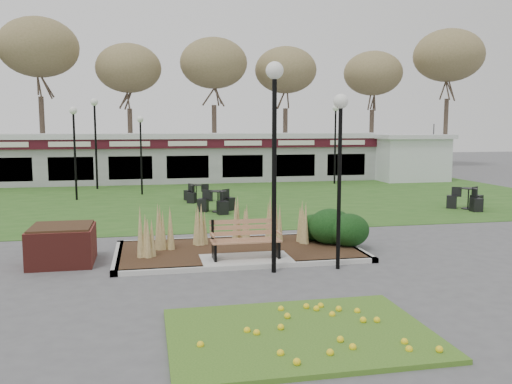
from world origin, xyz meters
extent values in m
plane|color=#515154|center=(0.00, 0.00, 0.00)|extent=(100.00, 100.00, 0.00)
cube|color=#2A571B|center=(0.00, 12.00, 0.01)|extent=(34.00, 16.00, 0.02)
cube|color=#35641C|center=(0.00, -4.60, 0.04)|extent=(4.20, 3.00, 0.08)
cube|color=#342014|center=(0.00, 1.20, 0.06)|extent=(6.22, 3.22, 0.12)
cube|color=#B7B7B2|center=(0.00, -0.41, 0.06)|extent=(6.40, 0.18, 0.12)
cube|color=#B7B7B2|center=(0.00, 2.81, 0.06)|extent=(6.40, 0.18, 0.12)
cube|color=#B7B7B2|center=(-3.11, 1.20, 0.06)|extent=(0.18, 3.40, 0.12)
cube|color=#B7B7B2|center=(3.11, 1.20, 0.06)|extent=(0.18, 3.40, 0.12)
cube|color=#B7B7B2|center=(0.00, 0.15, 0.07)|extent=(2.20, 1.20, 0.13)
cone|color=#9D8B4E|center=(-1.90, 1.60, 0.70)|extent=(0.36, 0.36, 1.15)
cone|color=#9D8B4E|center=(-0.90, 2.00, 0.70)|extent=(0.36, 0.36, 1.15)
cone|color=#9D8B4E|center=(0.20, 2.20, 0.70)|extent=(0.36, 0.36, 1.15)
cone|color=#9D8B4E|center=(1.10, 2.00, 0.70)|extent=(0.36, 0.36, 1.15)
cone|color=#9D8B4E|center=(1.90, 1.60, 0.70)|extent=(0.36, 0.36, 1.15)
cone|color=#9D8B4E|center=(-2.40, 0.80, 0.70)|extent=(0.36, 0.36, 1.15)
ellipsoid|color=black|center=(2.60, 1.40, 0.59)|extent=(1.21, 1.10, 0.99)
ellipsoid|color=black|center=(3.00, 1.00, 0.54)|extent=(1.10, 1.00, 0.90)
ellipsoid|color=black|center=(2.90, 1.90, 0.53)|extent=(1.06, 0.96, 0.86)
ellipsoid|color=black|center=(2.30, 1.90, 0.48)|extent=(0.92, 0.84, 0.76)
cube|color=#936342|center=(0.00, 0.15, 0.56)|extent=(1.70, 0.57, 0.04)
cube|color=#936342|center=(0.00, 0.46, 0.84)|extent=(1.70, 0.13, 0.44)
cube|color=black|center=(-0.78, 0.15, 0.34)|extent=(0.06, 0.55, 0.42)
cube|color=black|center=(0.78, 0.15, 0.34)|extent=(0.06, 0.55, 0.42)
cube|color=black|center=(-0.78, 0.45, 0.81)|extent=(0.06, 0.06, 0.50)
cube|color=black|center=(0.78, 0.45, 0.81)|extent=(0.06, 0.06, 0.50)
cube|color=#936342|center=(-0.82, 0.13, 0.74)|extent=(0.05, 0.50, 0.04)
cube|color=#936342|center=(0.82, 0.13, 0.74)|extent=(0.05, 0.50, 0.04)
cube|color=maroon|center=(-4.40, 1.00, 0.45)|extent=(1.50, 1.50, 0.90)
cube|color=#342014|center=(-4.40, 1.00, 0.92)|extent=(1.40, 1.40, 0.06)
cube|color=gray|center=(0.00, 20.00, 1.30)|extent=(24.00, 3.00, 2.60)
cube|color=#410E18|center=(0.00, 18.45, 2.35)|extent=(24.00, 0.18, 0.55)
cube|color=silver|center=(0.00, 20.00, 2.75)|extent=(24.60, 3.40, 0.30)
cube|color=silver|center=(0.00, 18.34, 2.35)|extent=(22.00, 0.02, 0.28)
cube|color=black|center=(0.00, 18.55, 1.00)|extent=(22.00, 0.10, 1.30)
cube|color=silver|center=(13.50, 18.00, 1.30)|extent=(4.00, 3.00, 2.60)
cube|color=silver|center=(13.50, 18.00, 2.70)|extent=(4.40, 3.40, 0.25)
cylinder|color=#47382B|center=(-9.00, 28.00, 2.59)|extent=(0.36, 0.36, 5.17)
ellipsoid|color=olive|center=(-9.00, 28.00, 8.39)|extent=(5.24, 5.24, 3.93)
cylinder|color=#47382B|center=(-3.00, 28.00, 2.59)|extent=(0.36, 0.36, 5.17)
ellipsoid|color=olive|center=(-3.00, 28.00, 8.39)|extent=(5.24, 5.24, 3.93)
cylinder|color=#47382B|center=(3.00, 28.00, 2.59)|extent=(0.36, 0.36, 5.17)
ellipsoid|color=olive|center=(3.00, 28.00, 8.39)|extent=(5.24, 5.24, 3.93)
cylinder|color=#47382B|center=(9.00, 28.00, 2.59)|extent=(0.36, 0.36, 5.17)
ellipsoid|color=olive|center=(9.00, 28.00, 8.39)|extent=(5.24, 5.24, 3.93)
cylinder|color=#47382B|center=(15.00, 28.00, 2.59)|extent=(0.36, 0.36, 5.17)
ellipsoid|color=olive|center=(15.00, 28.00, 8.39)|extent=(5.24, 5.24, 3.93)
cylinder|color=#47382B|center=(21.00, 28.00, 2.59)|extent=(0.36, 0.36, 5.17)
ellipsoid|color=olive|center=(21.00, 28.00, 8.39)|extent=(5.24, 5.24, 3.93)
cylinder|color=black|center=(2.03, -0.80, 1.88)|extent=(0.09, 0.09, 3.75)
sphere|color=white|center=(2.03, -0.80, 3.90)|extent=(0.34, 0.34, 0.34)
cylinder|color=black|center=(0.48, -0.80, 2.19)|extent=(0.11, 0.11, 4.39)
sphere|color=white|center=(0.48, -0.80, 4.56)|extent=(0.39, 0.39, 0.39)
cylinder|color=black|center=(-5.46, 12.78, 1.93)|extent=(0.10, 0.10, 3.87)
sphere|color=white|center=(-5.46, 12.78, 4.02)|extent=(0.35, 0.35, 0.35)
cylinder|color=black|center=(-2.57, 14.16, 1.76)|extent=(0.09, 0.09, 3.52)
sphere|color=white|center=(-2.57, 14.16, 3.66)|extent=(0.32, 0.32, 0.32)
cylinder|color=black|center=(8.32, 17.00, 2.09)|extent=(0.10, 0.10, 4.19)
sphere|color=white|center=(8.32, 17.00, 4.36)|extent=(0.38, 0.38, 0.38)
cylinder|color=black|center=(-4.91, 17.00, 2.20)|extent=(0.11, 0.11, 4.40)
sphere|color=white|center=(-4.91, 17.00, 4.58)|extent=(0.40, 0.40, 0.40)
cylinder|color=black|center=(-0.20, 11.18, 0.03)|extent=(0.43, 0.43, 0.03)
cylinder|color=black|center=(-0.20, 11.18, 0.38)|extent=(0.05, 0.05, 0.71)
cylinder|color=black|center=(-0.20, 11.18, 0.75)|extent=(0.59, 0.59, 0.02)
cube|color=black|center=(0.34, 11.21, 0.25)|extent=(0.35, 0.35, 0.45)
cube|color=black|center=(-0.49, 11.64, 0.25)|extent=(0.46, 0.46, 0.45)
cube|color=black|center=(-0.44, 10.70, 0.25)|extent=(0.45, 0.45, 0.45)
cylinder|color=black|center=(0.36, 8.04, 0.04)|extent=(0.49, 0.49, 0.03)
cylinder|color=black|center=(0.36, 8.04, 0.43)|extent=(0.06, 0.06, 0.79)
cylinder|color=black|center=(0.36, 8.04, 0.84)|extent=(0.66, 0.66, 0.03)
cube|color=black|center=(0.83, 8.42, 0.27)|extent=(0.53, 0.53, 0.51)
cube|color=black|center=(-0.21, 8.26, 0.27)|extent=(0.49, 0.49, 0.51)
cube|color=black|center=(0.45, 7.44, 0.27)|extent=(0.43, 0.43, 0.51)
cylinder|color=black|center=(10.31, 6.77, 0.04)|extent=(0.50, 0.50, 0.03)
cylinder|color=black|center=(10.31, 6.77, 0.44)|extent=(0.06, 0.06, 0.81)
cylinder|color=black|center=(10.31, 6.77, 0.86)|extent=(0.68, 0.68, 0.03)
cube|color=black|center=(10.87, 7.05, 0.28)|extent=(0.51, 0.51, 0.52)
cube|color=black|center=(9.79, 7.12, 0.28)|extent=(0.53, 0.53, 0.52)
cube|color=black|center=(10.26, 6.15, 0.28)|extent=(0.41, 0.41, 0.52)
cylinder|color=black|center=(15.05, 18.00, 1.10)|extent=(0.06, 0.06, 2.20)
imported|color=#355EBC|center=(15.05, 18.00, 1.49)|extent=(2.33, 2.35, 1.72)
camera|label=1|loc=(-2.35, -12.62, 3.35)|focal=38.00mm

